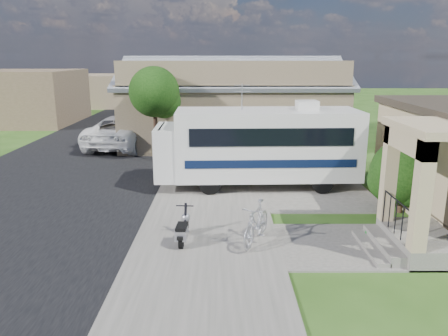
{
  "coord_description": "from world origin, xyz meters",
  "views": [
    {
      "loc": [
        -0.52,
        -11.93,
        4.99
      ],
      "look_at": [
        -0.5,
        2.5,
        1.3
      ],
      "focal_mm": 35.0,
      "sensor_mm": 36.0,
      "label": 1
    }
  ],
  "objects_px": {
    "shrub": "(405,169)",
    "van": "(142,113)",
    "motorhome": "(259,144)",
    "pickup_truck": "(126,131)",
    "bicycle": "(256,225)",
    "garden_hose": "(373,235)",
    "scooter": "(183,230)"
  },
  "relations": [
    {
      "from": "pickup_truck",
      "to": "garden_hose",
      "type": "height_order",
      "value": "pickup_truck"
    },
    {
      "from": "van",
      "to": "garden_hose",
      "type": "bearing_deg",
      "value": -61.14
    },
    {
      "from": "shrub",
      "to": "pickup_truck",
      "type": "bearing_deg",
      "value": 136.27
    },
    {
      "from": "bicycle",
      "to": "pickup_truck",
      "type": "height_order",
      "value": "pickup_truck"
    },
    {
      "from": "motorhome",
      "to": "shrub",
      "type": "bearing_deg",
      "value": -34.82
    },
    {
      "from": "shrub",
      "to": "scooter",
      "type": "bearing_deg",
      "value": -159.72
    },
    {
      "from": "pickup_truck",
      "to": "bicycle",
      "type": "bearing_deg",
      "value": 124.58
    },
    {
      "from": "shrub",
      "to": "bicycle",
      "type": "bearing_deg",
      "value": -152.59
    },
    {
      "from": "scooter",
      "to": "garden_hose",
      "type": "bearing_deg",
      "value": 7.0
    },
    {
      "from": "motorhome",
      "to": "garden_hose",
      "type": "xyz_separation_m",
      "value": [
        2.82,
        -5.1,
        -1.61
      ]
    },
    {
      "from": "garden_hose",
      "to": "shrub",
      "type": "bearing_deg",
      "value": 52.8
    },
    {
      "from": "scooter",
      "to": "pickup_truck",
      "type": "bearing_deg",
      "value": 110.96
    },
    {
      "from": "motorhome",
      "to": "garden_hose",
      "type": "distance_m",
      "value": 6.05
    },
    {
      "from": "bicycle",
      "to": "van",
      "type": "distance_m",
      "value": 22.19
    },
    {
      "from": "shrub",
      "to": "garden_hose",
      "type": "relative_size",
      "value": 6.77
    },
    {
      "from": "van",
      "to": "garden_hose",
      "type": "relative_size",
      "value": 15.2
    },
    {
      "from": "scooter",
      "to": "van",
      "type": "height_order",
      "value": "van"
    },
    {
      "from": "shrub",
      "to": "pickup_truck",
      "type": "height_order",
      "value": "shrub"
    },
    {
      "from": "bicycle",
      "to": "garden_hose",
      "type": "height_order",
      "value": "bicycle"
    },
    {
      "from": "bicycle",
      "to": "garden_hose",
      "type": "distance_m",
      "value": 3.38
    },
    {
      "from": "motorhome",
      "to": "pickup_truck",
      "type": "bearing_deg",
      "value": 129.02
    },
    {
      "from": "pickup_truck",
      "to": "van",
      "type": "distance_m",
      "value": 7.61
    },
    {
      "from": "pickup_truck",
      "to": "motorhome",
      "type": "bearing_deg",
      "value": 140.02
    },
    {
      "from": "motorhome",
      "to": "van",
      "type": "relative_size",
      "value": 1.22
    },
    {
      "from": "shrub",
      "to": "van",
      "type": "xyz_separation_m",
      "value": [
        -11.89,
        18.5,
        -0.53
      ]
    },
    {
      "from": "motorhome",
      "to": "van",
      "type": "height_order",
      "value": "motorhome"
    },
    {
      "from": "motorhome",
      "to": "pickup_truck",
      "type": "height_order",
      "value": "motorhome"
    },
    {
      "from": "scooter",
      "to": "motorhome",
      "type": "bearing_deg",
      "value": 68.37
    },
    {
      "from": "scooter",
      "to": "pickup_truck",
      "type": "height_order",
      "value": "pickup_truck"
    },
    {
      "from": "pickup_truck",
      "to": "garden_hose",
      "type": "relative_size",
      "value": 15.43
    },
    {
      "from": "garden_hose",
      "to": "motorhome",
      "type": "bearing_deg",
      "value": 118.96
    },
    {
      "from": "van",
      "to": "garden_hose",
      "type": "height_order",
      "value": "van"
    }
  ]
}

